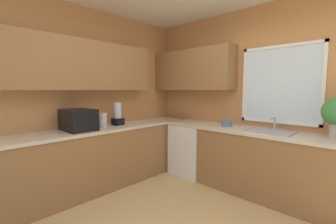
% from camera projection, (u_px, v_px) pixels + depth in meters
% --- Properties ---
extents(room_shell, '(4.07, 3.83, 2.75)m').
position_uv_depth(room_shell, '(158.00, 56.00, 2.90)').
color(room_shell, '#C6844C').
rests_on(room_shell, ground_plane).
extents(counter_run_left, '(0.65, 3.44, 0.90)m').
position_uv_depth(counter_run_left, '(92.00, 159.00, 3.22)').
color(counter_run_left, olive).
rests_on(counter_run_left, ground_plane).
extents(counter_run_back, '(3.16, 0.65, 0.90)m').
position_uv_depth(counter_run_back, '(264.00, 163.00, 3.03)').
color(counter_run_back, olive).
rests_on(counter_run_back, ground_plane).
extents(dishwasher, '(0.60, 0.60, 0.85)m').
position_uv_depth(dishwasher, '(192.00, 149.00, 3.85)').
color(dishwasher, white).
rests_on(dishwasher, ground_plane).
extents(microwave, '(0.48, 0.36, 0.29)m').
position_uv_depth(microwave, '(78.00, 120.00, 3.03)').
color(microwave, black).
rests_on(microwave, counter_run_left).
extents(kettle, '(0.14, 0.14, 0.22)m').
position_uv_depth(kettle, '(102.00, 120.00, 3.27)').
color(kettle, '#B7B7BC').
rests_on(kettle, counter_run_left).
extents(sink_assembly, '(0.58, 0.40, 0.19)m').
position_uv_depth(sink_assembly, '(270.00, 131.00, 2.94)').
color(sink_assembly, '#9EA0A5').
rests_on(sink_assembly, counter_run_back).
extents(bowl, '(0.16, 0.16, 0.09)m').
position_uv_depth(bowl, '(227.00, 123.00, 3.38)').
color(bowl, '#4C7099').
rests_on(bowl, counter_run_back).
extents(blender_appliance, '(0.15, 0.15, 0.36)m').
position_uv_depth(blender_appliance, '(118.00, 115.00, 3.48)').
color(blender_appliance, black).
rests_on(blender_appliance, counter_run_left).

